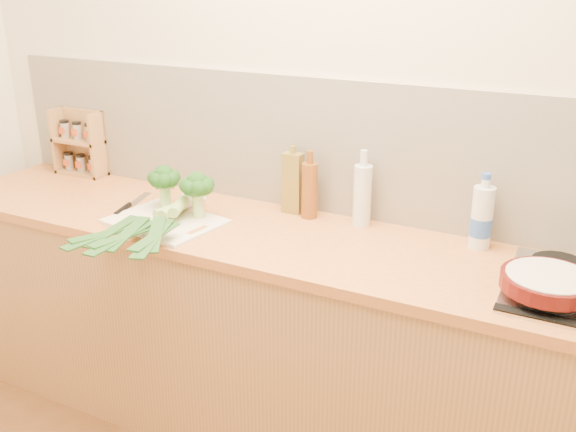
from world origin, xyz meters
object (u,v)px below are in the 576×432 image
Objects in this scene: chopping_board at (165,221)px; chefs_knife at (127,207)px; skillet at (549,282)px; spice_rack at (81,146)px.

chefs_knife reaches higher than chopping_board.
chopping_board is at bearing -27.00° from chefs_knife.
chefs_knife is 1.64m from skillet.
chefs_knife is 0.98× the size of spice_rack.
chopping_board is 1.37× the size of spice_rack.
chopping_board is 1.40m from skillet.
skillet is at bearing 10.04° from chopping_board.
skillet is at bearing -9.18° from spice_rack.
spice_rack is (-0.51, 0.29, 0.13)m from chefs_knife.
spice_rack is at bearing 151.24° from skillet.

